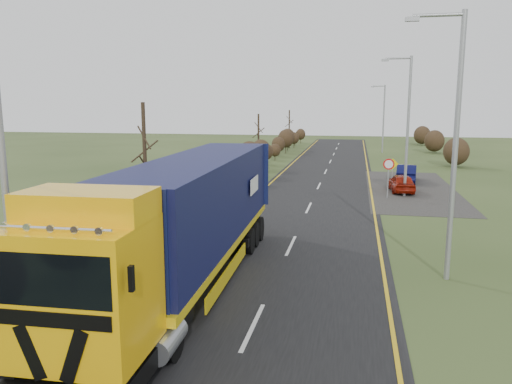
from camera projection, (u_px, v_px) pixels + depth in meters
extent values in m
plane|color=#2F3F1B|center=(276.00, 278.00, 17.39)|extent=(160.00, 160.00, 0.00)
cube|color=black|center=(305.00, 215.00, 27.04)|extent=(8.00, 120.00, 0.02)
cube|color=#282624|center=(411.00, 189.00, 35.44)|extent=(6.00, 18.00, 0.02)
cube|color=gold|center=(239.00, 212.00, 27.75)|extent=(0.12, 116.00, 0.01)
cube|color=gold|center=(375.00, 218.00, 26.32)|extent=(0.12, 116.00, 0.01)
cube|color=silver|center=(253.00, 326.00, 13.52)|extent=(0.12, 3.00, 0.01)
cube|color=silver|center=(291.00, 245.00, 21.24)|extent=(0.12, 3.00, 0.01)
cube|color=silver|center=(309.00, 208.00, 28.97)|extent=(0.12, 3.00, 0.01)
cube|color=silver|center=(319.00, 186.00, 36.69)|extent=(0.12, 3.00, 0.01)
cube|color=silver|center=(326.00, 172.00, 44.42)|extent=(0.12, 3.00, 0.01)
cube|color=silver|center=(330.00, 162.00, 52.14)|extent=(0.12, 3.00, 0.01)
cube|color=silver|center=(334.00, 154.00, 59.86)|extent=(0.12, 3.00, 0.01)
cube|color=silver|center=(337.00, 148.00, 67.59)|extent=(0.12, 3.00, 0.01)
cube|color=silver|center=(339.00, 144.00, 75.31)|extent=(0.12, 3.00, 0.01)
ellipsoid|color=black|center=(51.00, 273.00, 14.49)|extent=(1.21, 1.57, 1.39)
ellipsoid|color=black|center=(115.00, 228.00, 18.29)|extent=(1.58, 2.06, 1.82)
ellipsoid|color=black|center=(157.00, 199.00, 22.09)|extent=(1.96, 2.55, 2.25)
ellipsoid|color=black|center=(186.00, 187.00, 25.98)|extent=(1.83, 2.38, 2.10)
ellipsoid|color=black|center=(210.00, 183.00, 29.90)|extent=(1.37, 1.78, 1.57)
ellipsoid|color=black|center=(225.00, 176.00, 33.81)|extent=(1.20, 1.56, 1.38)
ellipsoid|color=black|center=(241.00, 165.00, 37.59)|extent=(1.55, 2.02, 1.78)
ellipsoid|color=black|center=(249.00, 154.00, 41.42)|extent=(1.95, 2.53, 2.24)
ellipsoid|color=black|center=(261.00, 151.00, 45.26)|extent=(1.85, 2.41, 2.13)
ellipsoid|color=black|center=(266.00, 152.00, 49.24)|extent=(1.40, 1.81, 1.61)
ellipsoid|color=black|center=(275.00, 150.00, 53.09)|extent=(1.19, 1.55, 1.37)
ellipsoid|color=black|center=(278.00, 144.00, 56.95)|extent=(1.52, 1.97, 1.75)
ellipsoid|color=black|center=(286.00, 139.00, 60.68)|extent=(1.93, 2.51, 2.22)
ellipsoid|color=black|center=(288.00, 137.00, 64.62)|extent=(1.88, 2.44, 2.16)
ellipsoid|color=black|center=(294.00, 138.00, 68.49)|extent=(1.43, 1.85, 1.64)
ellipsoid|color=black|center=(295.00, 138.00, 72.46)|extent=(1.19, 1.55, 1.37)
ellipsoid|color=black|center=(301.00, 134.00, 76.20)|extent=(1.49, 1.93, 1.71)
cylinder|color=#302318|center=(145.00, 172.00, 21.98)|extent=(0.18, 0.18, 6.05)
cylinder|color=#302318|center=(258.00, 141.00, 47.17)|extent=(0.18, 0.18, 5.06)
cylinder|color=#302318|center=(289.00, 129.00, 68.40)|extent=(0.18, 0.18, 5.15)
cube|color=black|center=(110.00, 346.00, 10.97)|extent=(2.59, 4.77, 0.46)
cube|color=#F7B20A|center=(83.00, 288.00, 9.79)|extent=(2.62, 2.32, 2.66)
cube|color=black|center=(30.00, 353.00, 8.92)|extent=(0.62, 0.04, 1.10)
cube|color=black|center=(74.00, 357.00, 8.76)|extent=(0.62, 0.04, 1.10)
cube|color=black|center=(47.00, 280.00, 8.63)|extent=(2.40, 0.13, 0.97)
cube|color=black|center=(49.00, 320.00, 8.72)|extent=(2.35, 0.10, 0.29)
cube|color=#F7B20A|center=(88.00, 204.00, 9.86)|extent=(2.60, 1.51, 0.57)
cylinder|color=silver|center=(51.00, 228.00, 8.70)|extent=(2.25, 0.13, 0.06)
cube|color=black|center=(131.00, 279.00, 8.56)|extent=(0.08, 0.12, 0.46)
cylinder|color=gray|center=(71.00, 331.00, 11.59)|extent=(0.61, 1.35, 0.57)
cylinder|color=gray|center=(167.00, 340.00, 11.13)|extent=(0.61, 1.35, 0.57)
cube|color=yellow|center=(201.00, 242.00, 17.29)|extent=(2.93, 12.95, 0.25)
cube|color=black|center=(200.00, 199.00, 17.03)|extent=(2.90, 12.54, 2.81)
cube|color=#0F153E|center=(241.00, 174.00, 23.07)|extent=(2.54, 0.13, 2.81)
cube|color=#0F153E|center=(113.00, 251.00, 10.99)|extent=(2.54, 0.13, 2.81)
cube|color=black|center=(229.00, 231.00, 21.15)|extent=(2.46, 3.75, 0.36)
cube|color=yellow|center=(156.00, 268.00, 16.67)|extent=(0.22, 5.62, 0.46)
cube|color=yellow|center=(228.00, 273.00, 16.19)|extent=(0.22, 5.62, 0.46)
cylinder|color=black|center=(88.00, 331.00, 12.10)|extent=(0.36, 1.07, 1.06)
cylinder|color=black|center=(171.00, 339.00, 11.69)|extent=(0.36, 1.07, 1.06)
cylinder|color=black|center=(198.00, 238.00, 20.49)|extent=(0.36, 1.07, 1.06)
cylinder|color=black|center=(249.00, 241.00, 20.08)|extent=(0.36, 1.07, 1.06)
cylinder|color=black|center=(205.00, 232.00, 21.48)|extent=(0.36, 1.07, 1.06)
cylinder|color=black|center=(254.00, 235.00, 21.06)|extent=(0.36, 1.07, 1.06)
cylinder|color=black|center=(212.00, 226.00, 22.47)|extent=(0.36, 1.07, 1.06)
cylinder|color=black|center=(259.00, 229.00, 22.05)|extent=(0.36, 1.07, 1.06)
imported|color=maroon|center=(401.00, 183.00, 34.13)|extent=(1.78, 3.80, 1.26)
imported|color=#0A0C38|center=(407.00, 173.00, 38.66)|extent=(1.90, 4.20, 1.34)
cylinder|color=gray|center=(455.00, 150.00, 16.48)|extent=(0.18, 0.18, 8.92)
cylinder|color=gray|center=(438.00, 15.00, 15.88)|extent=(1.58, 0.12, 0.12)
cube|color=gray|center=(412.00, 19.00, 16.05)|extent=(0.45, 0.18, 0.14)
cylinder|color=gray|center=(408.00, 128.00, 31.98)|extent=(0.18, 0.18, 8.95)
cylinder|color=gray|center=(398.00, 58.00, 31.38)|extent=(1.59, 0.12, 0.12)
cube|color=gray|center=(385.00, 60.00, 31.55)|extent=(0.45, 0.18, 0.14)
cylinder|color=gray|center=(384.00, 119.00, 61.38)|extent=(0.18, 0.18, 8.26)
cylinder|color=gray|center=(379.00, 86.00, 60.83)|extent=(1.47, 0.12, 0.12)
cube|color=gray|center=(373.00, 87.00, 60.99)|extent=(0.41, 0.17, 0.13)
cylinder|color=gray|center=(4.00, 173.00, 11.24)|extent=(0.16, 0.16, 8.89)
cylinder|color=gray|center=(388.00, 181.00, 31.97)|extent=(0.08, 0.08, 2.19)
cylinder|color=red|center=(389.00, 164.00, 31.75)|extent=(0.70, 0.04, 0.70)
cylinder|color=white|center=(389.00, 164.00, 31.73)|extent=(0.53, 0.02, 0.53)
cylinder|color=gray|center=(392.00, 176.00, 36.32)|extent=(0.08, 0.08, 1.58)
cube|color=yellow|center=(393.00, 164.00, 36.11)|extent=(0.80, 0.04, 0.80)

